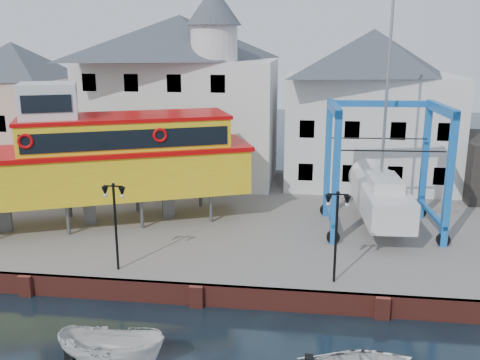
# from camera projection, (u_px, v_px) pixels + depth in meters

# --- Properties ---
(ground) EXTENTS (140.00, 140.00, 0.00)m
(ground) POSITION_uv_depth(u_px,v_px,m) (197.00, 306.00, 23.69)
(ground) COLOR black
(ground) RESTS_ON ground
(hardstanding) EXTENTS (44.00, 22.00, 1.00)m
(hardstanding) POSITION_uv_depth(u_px,v_px,m) (233.00, 217.00, 34.11)
(hardstanding) COLOR #68625F
(hardstanding) RESTS_ON ground
(quay_wall) EXTENTS (44.00, 0.47, 1.00)m
(quay_wall) POSITION_uv_depth(u_px,v_px,m) (197.00, 295.00, 23.67)
(quay_wall) COLOR maroon
(quay_wall) RESTS_ON ground
(building_pink) EXTENTS (8.00, 7.00, 10.30)m
(building_pink) POSITION_uv_depth(u_px,v_px,m) (18.00, 110.00, 41.69)
(building_pink) COLOR #D4A297
(building_pink) RESTS_ON hardstanding
(building_white_main) EXTENTS (14.00, 8.30, 14.00)m
(building_white_main) POSITION_uv_depth(u_px,v_px,m) (183.00, 96.00, 40.09)
(building_white_main) COLOR silver
(building_white_main) RESTS_ON hardstanding
(building_white_right) EXTENTS (12.00, 8.00, 11.20)m
(building_white_right) POSITION_uv_depth(u_px,v_px,m) (370.00, 108.00, 39.08)
(building_white_right) COLOR silver
(building_white_right) RESTS_ON hardstanding
(lamp_post_left) EXTENTS (1.12, 0.32, 4.20)m
(lamp_post_left) POSITION_uv_depth(u_px,v_px,m) (114.00, 205.00, 24.30)
(lamp_post_left) COLOR black
(lamp_post_left) RESTS_ON hardstanding
(lamp_post_right) EXTENTS (1.12, 0.32, 4.20)m
(lamp_post_right) POSITION_uv_depth(u_px,v_px,m) (337.00, 214.00, 23.02)
(lamp_post_right) COLOR black
(lamp_post_right) RESTS_ON hardstanding
(tour_boat) EXTENTS (19.04, 11.43, 8.18)m
(tour_boat) POSITION_uv_depth(u_px,v_px,m) (87.00, 159.00, 30.40)
(tour_boat) COLOR #59595E
(tour_boat) RESTS_ON hardstanding
(travel_lift) EXTENTS (6.68, 9.18, 13.68)m
(travel_lift) POSITION_uv_depth(u_px,v_px,m) (379.00, 187.00, 30.57)
(travel_lift) COLOR #144CA9
(travel_lift) RESTS_ON hardstanding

